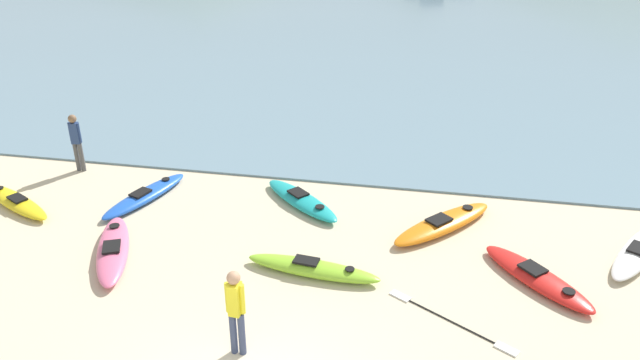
# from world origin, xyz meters

# --- Properties ---
(kayak_on_sand_0) EXTENTS (2.45, 2.57, 0.31)m
(kayak_on_sand_0) POSITION_xyz_m (4.91, 4.63, 0.13)
(kayak_on_sand_0) COLOR red
(kayak_on_sand_0) RESTS_ON ground_plane
(kayak_on_sand_1) EXTENTS (1.53, 2.96, 0.30)m
(kayak_on_sand_1) POSITION_xyz_m (-4.75, 6.51, 0.13)
(kayak_on_sand_1) COLOR blue
(kayak_on_sand_1) RESTS_ON ground_plane
(kayak_on_sand_2) EXTENTS (2.56, 2.38, 0.32)m
(kayak_on_sand_2) POSITION_xyz_m (-0.67, 7.03, 0.14)
(kayak_on_sand_2) COLOR teal
(kayak_on_sand_2) RESTS_ON ground_plane
(kayak_on_sand_3) EXTENTS (2.83, 1.89, 0.30)m
(kayak_on_sand_3) POSITION_xyz_m (-7.87, 5.57, 0.13)
(kayak_on_sand_3) COLOR yellow
(kayak_on_sand_3) RESTS_ON ground_plane
(kayak_on_sand_4) EXTENTS (2.66, 2.85, 0.33)m
(kayak_on_sand_4) POSITION_xyz_m (2.94, 6.50, 0.15)
(kayak_on_sand_4) COLOR orange
(kayak_on_sand_4) RESTS_ON ground_plane
(kayak_on_sand_5) EXTENTS (2.11, 2.95, 0.29)m
(kayak_on_sand_5) POSITION_xyz_m (7.28, 6.14, 0.12)
(kayak_on_sand_5) COLOR white
(kayak_on_sand_5) RESTS_ON ground_plane
(kayak_on_sand_6) EXTENTS (1.81, 2.96, 0.35)m
(kayak_on_sand_6) POSITION_xyz_m (-4.30, 3.91, 0.15)
(kayak_on_sand_6) COLOR #E5668C
(kayak_on_sand_6) RESTS_ON ground_plane
(kayak_on_sand_7) EXTENTS (3.01, 0.92, 0.33)m
(kayak_on_sand_7) POSITION_xyz_m (0.24, 4.06, 0.14)
(kayak_on_sand_7) COLOR #8CCC2D
(kayak_on_sand_7) RESTS_ON ground_plane
(person_near_foreground) EXTENTS (0.35, 0.26, 1.74)m
(person_near_foreground) POSITION_xyz_m (-0.58, 1.42, 1.00)
(person_near_foreground) COLOR #384260
(person_near_foreground) RESTS_ON ground_plane
(person_near_waterline) EXTENTS (0.35, 0.23, 1.71)m
(person_near_waterline) POSITION_xyz_m (-7.34, 7.84, 0.98)
(person_near_waterline) COLOR #4C4C4C
(person_near_waterline) RESTS_ON ground_plane
(loose_paddle) EXTENTS (2.47, 1.59, 0.03)m
(loose_paddle) POSITION_xyz_m (3.15, 3.01, 0.01)
(loose_paddle) COLOR black
(loose_paddle) RESTS_ON ground_plane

